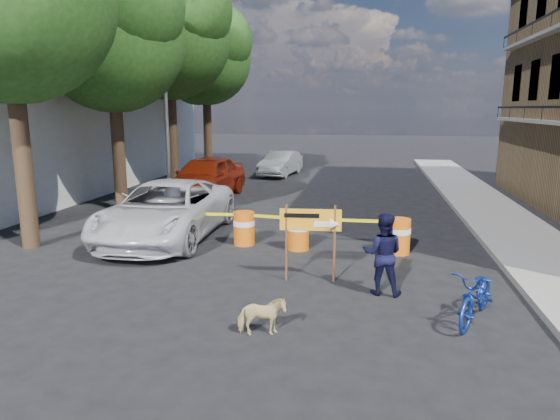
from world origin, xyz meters
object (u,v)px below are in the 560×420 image
at_px(barrel_mid_left, 244,228).
at_px(barrel_mid_right, 298,232).
at_px(sedan_silver, 281,163).
at_px(sedan_red, 206,177).
at_px(pedestrian, 383,254).
at_px(dog, 262,316).
at_px(detour_sign, 318,226).
at_px(suv_white, 166,211).
at_px(bicycle, 479,271).
at_px(barrel_far_left, 169,226).
at_px(barrel_far_right, 399,235).

relative_size(barrel_mid_left, barrel_mid_right, 1.00).
bearing_deg(sedan_silver, sedan_red, -95.85).
height_order(pedestrian, sedan_red, sedan_red).
relative_size(dog, sedan_silver, 0.19).
bearing_deg(detour_sign, barrel_mid_right, 102.56).
relative_size(suv_white, sedan_red, 1.14).
bearing_deg(barrel_mid_right, sedan_red, 124.95).
relative_size(bicycle, sedan_red, 0.36).
xyz_separation_m(barrel_far_left, pedestrian, (5.63, -2.89, 0.35)).
bearing_deg(suv_white, barrel_mid_left, -7.41).
distance_m(barrel_mid_right, pedestrian, 3.53).
bearing_deg(barrel_mid_left, barrel_far_left, -175.57).
height_order(detour_sign, bicycle, bicycle).
relative_size(pedestrian, sedan_red, 0.32).
bearing_deg(sedan_red, detour_sign, -53.85).
height_order(pedestrian, sedan_silver, pedestrian).
height_order(barrel_mid_right, dog, barrel_mid_right).
xyz_separation_m(barrel_far_right, pedestrian, (-0.48, -2.91, 0.35)).
xyz_separation_m(detour_sign, sedan_red, (-5.52, 9.19, -0.34)).
relative_size(barrel_mid_right, bicycle, 0.49).
bearing_deg(barrel_far_left, pedestrian, -27.16).
xyz_separation_m(barrel_mid_left, bicycle, (5.14, -4.10, 0.44)).
xyz_separation_m(barrel_far_right, suv_white, (-6.35, 0.40, 0.33)).
xyz_separation_m(barrel_far_left, detour_sign, (4.30, -2.40, 0.73)).
distance_m(barrel_far_right, detour_sign, 3.11).
distance_m(barrel_mid_right, bicycle, 5.35).
height_order(barrel_mid_right, pedestrian, pedestrian).
bearing_deg(sedan_silver, suv_white, -85.61).
xyz_separation_m(barrel_far_right, detour_sign, (-1.82, -2.42, 0.73)).
xyz_separation_m(detour_sign, sedan_silver, (-3.73, 16.58, -0.54)).
relative_size(pedestrian, bicycle, 0.90).
bearing_deg(barrel_far_right, barrel_mid_right, -178.35).
distance_m(suv_white, sedan_red, 6.45).
bearing_deg(sedan_red, barrel_mid_left, -58.48).
xyz_separation_m(barrel_far_left, sedan_red, (-1.22, 6.79, 0.39)).
distance_m(bicycle, dog, 3.76).
relative_size(dog, suv_white, 0.14).
bearing_deg(detour_sign, barrel_mid_left, 126.29).
relative_size(barrel_far_right, dog, 1.16).
xyz_separation_m(barrel_mid_left, detour_sign, (2.23, -2.56, 0.73)).
relative_size(barrel_far_right, pedestrian, 0.55).
relative_size(barrel_far_right, detour_sign, 0.54).
relative_size(barrel_far_left, sedan_red, 0.18).
distance_m(barrel_far_left, barrel_far_right, 6.11).
relative_size(bicycle, dog, 2.34).
height_order(barrel_far_right, bicycle, bicycle).
bearing_deg(detour_sign, bicycle, -32.87).
height_order(dog, suv_white, suv_white).
relative_size(barrel_far_right, bicycle, 0.49).
bearing_deg(barrel_far_left, bicycle, -28.71).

